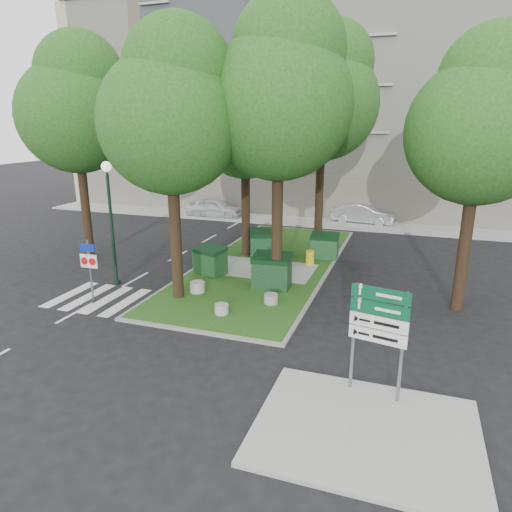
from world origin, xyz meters
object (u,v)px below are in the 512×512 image
at_px(tree_street_right, 484,118).
at_px(dumpster_d, 325,246).
at_px(dumpster_b, 266,244).
at_px(bollard_left, 197,287).
at_px(dumpster_a, 210,261).
at_px(tree_median_far, 325,92).
at_px(directional_sign, 379,325).
at_px(tree_street_left, 77,104).
at_px(traffic_sign_pole, 89,262).
at_px(bollard_right, 271,299).
at_px(bollard_mid, 222,309).
at_px(car_silver, 363,214).
at_px(tree_median_near_right, 282,90).
at_px(street_lamp, 110,209).
at_px(litter_bin, 310,258).
at_px(tree_median_near_left, 172,108).
at_px(car_white, 215,208).
at_px(dumpster_c, 272,271).
at_px(tree_median_mid, 247,119).

bearing_deg(tree_street_right, dumpster_d, 141.92).
relative_size(dumpster_b, bollard_left, 3.14).
xyz_separation_m(dumpster_a, dumpster_b, (1.60, 3.34, 0.09)).
distance_m(tree_median_far, bollard_left, 12.38).
height_order(tree_street_right, directional_sign, tree_street_right).
xyz_separation_m(tree_street_left, traffic_sign_pole, (3.72, -4.76, -6.06)).
distance_m(bollard_right, bollard_mid, 2.07).
bearing_deg(car_silver, tree_median_near_right, 178.72).
distance_m(dumpster_a, street_lamp, 4.90).
bearing_deg(litter_bin, tree_median_near_right, -97.21).
xyz_separation_m(tree_street_left, directional_sign, (14.94, -8.06, -5.60)).
height_order(tree_median_near_right, litter_bin, tree_median_near_right).
relative_size(bollard_right, traffic_sign_pole, 0.21).
xyz_separation_m(tree_median_near_right, bollard_left, (-3.08, -1.37, -7.65)).
bearing_deg(street_lamp, tree_median_near_left, -10.71).
xyz_separation_m(bollard_left, street_lamp, (-3.95, 0.04, 3.00)).
distance_m(tree_median_near_left, tree_street_left, 7.83).
bearing_deg(dumpster_b, car_white, 106.24).
distance_m(dumpster_a, directional_sign, 11.05).
height_order(dumpster_b, car_silver, dumpster_b).
distance_m(tree_median_far, car_silver, 10.77).
xyz_separation_m(tree_median_near_left, litter_bin, (3.98, 5.81, -6.84)).
bearing_deg(dumpster_c, tree_median_mid, 117.70).
height_order(dumpster_d, bollard_mid, dumpster_d).
relative_size(tree_median_far, bollard_left, 19.74).
bearing_deg(dumpster_b, tree_median_far, 35.48).
distance_m(tree_median_near_right, bollard_mid, 8.38).
height_order(tree_median_mid, bollard_left, tree_median_mid).
xyz_separation_m(dumpster_a, bollard_right, (3.71, -2.54, -0.44)).
bearing_deg(bollard_right, dumpster_a, 145.61).
bearing_deg(tree_median_near_right, bollard_mid, -112.31).
relative_size(tree_median_far, traffic_sign_pole, 4.82).
bearing_deg(street_lamp, tree_median_far, 50.68).
bearing_deg(bollard_right, street_lamp, 178.03).
relative_size(tree_street_right, directional_sign, 3.47).
bearing_deg(tree_median_near_right, traffic_sign_pole, -154.32).
bearing_deg(tree_median_far, tree_median_near_right, -91.53).
relative_size(dumpster_b, bollard_mid, 3.77).
distance_m(tree_median_near_right, bollard_left, 8.36).
xyz_separation_m(street_lamp, car_white, (-1.88, 14.95, -2.61)).
xyz_separation_m(tree_median_near_left, tree_median_mid, (0.50, 6.50, -0.34)).
bearing_deg(dumpster_b, litter_bin, -31.98).
bearing_deg(traffic_sign_pole, tree_median_near_right, 22.55).
bearing_deg(car_white, dumpster_d, -131.87).
distance_m(tree_median_mid, bollard_right, 9.56).
xyz_separation_m(street_lamp, traffic_sign_pole, (0.25, -1.93, -1.75)).
bearing_deg(dumpster_b, traffic_sign_pole, -143.06).
bearing_deg(traffic_sign_pole, bollard_right, 10.52).
xyz_separation_m(dumpster_a, directional_sign, (8.00, -7.52, 1.30)).
bearing_deg(bollard_left, tree_median_near_right, 23.97).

